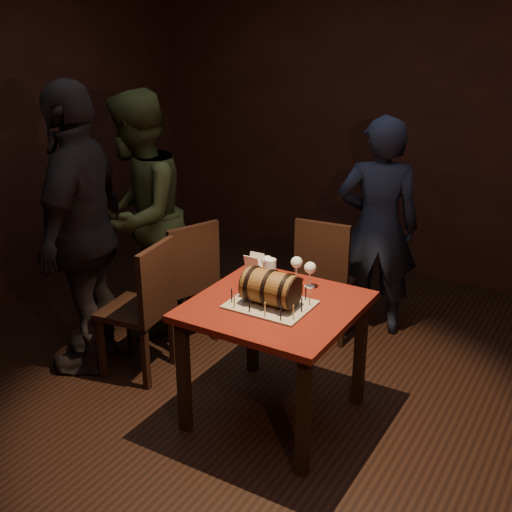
{
  "coord_description": "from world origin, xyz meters",
  "views": [
    {
      "loc": [
        1.74,
        -2.95,
        2.32
      ],
      "look_at": [
        -0.05,
        0.05,
        0.95
      ],
      "focal_mm": 45.0,
      "sensor_mm": 36.0,
      "label": 1
    }
  ],
  "objects_px": {
    "chair_left_front": "(145,303)",
    "person_left_rear": "(139,217)",
    "chair_back": "(326,272)",
    "chair_left_rear": "(187,277)",
    "wine_glass_left": "(267,262)",
    "wine_glass_right": "(310,269)",
    "barrel_cake": "(270,288)",
    "person_back": "(378,228)",
    "pub_table": "(275,321)",
    "wine_glass_mid": "(297,263)",
    "person_left_front": "(83,231)",
    "pint_of_ale": "(270,271)"
  },
  "relations": [
    {
      "from": "wine_glass_right",
      "to": "chair_left_rear",
      "type": "distance_m",
      "value": 1.12
    },
    {
      "from": "wine_glass_mid",
      "to": "person_left_rear",
      "type": "relative_size",
      "value": 0.09
    },
    {
      "from": "chair_back",
      "to": "person_left_rear",
      "type": "bearing_deg",
      "value": -155.51
    },
    {
      "from": "wine_glass_right",
      "to": "person_left_rear",
      "type": "bearing_deg",
      "value": 172.55
    },
    {
      "from": "barrel_cake",
      "to": "chair_left_rear",
      "type": "bearing_deg",
      "value": 151.91
    },
    {
      "from": "chair_left_front",
      "to": "pub_table",
      "type": "bearing_deg",
      "value": 0.54
    },
    {
      "from": "barrel_cake",
      "to": "person_left_front",
      "type": "bearing_deg",
      "value": -178.39
    },
    {
      "from": "chair_left_front",
      "to": "person_left_front",
      "type": "xyz_separation_m",
      "value": [
        -0.42,
        -0.07,
        0.44
      ]
    },
    {
      "from": "wine_glass_right",
      "to": "chair_left_rear",
      "type": "bearing_deg",
      "value": 170.26
    },
    {
      "from": "chair_back",
      "to": "chair_left_front",
      "type": "xyz_separation_m",
      "value": [
        -0.79,
        -1.06,
        0.0
      ]
    },
    {
      "from": "pint_of_ale",
      "to": "wine_glass_mid",
      "type": "bearing_deg",
      "value": 36.02
    },
    {
      "from": "barrel_cake",
      "to": "person_left_rear",
      "type": "height_order",
      "value": "person_left_rear"
    },
    {
      "from": "wine_glass_mid",
      "to": "chair_left_front",
      "type": "bearing_deg",
      "value": -159.55
    },
    {
      "from": "wine_glass_left",
      "to": "wine_glass_mid",
      "type": "relative_size",
      "value": 1.0
    },
    {
      "from": "wine_glass_right",
      "to": "chair_back",
      "type": "height_order",
      "value": "chair_back"
    },
    {
      "from": "wine_glass_right",
      "to": "person_left_rear",
      "type": "xyz_separation_m",
      "value": [
        -1.47,
        0.19,
        0.03
      ]
    },
    {
      "from": "wine_glass_left",
      "to": "wine_glass_mid",
      "type": "bearing_deg",
      "value": 25.77
    },
    {
      "from": "barrel_cake",
      "to": "wine_glass_right",
      "type": "relative_size",
      "value": 2.22
    },
    {
      "from": "pub_table",
      "to": "person_left_rear",
      "type": "distance_m",
      "value": 1.51
    },
    {
      "from": "chair_left_rear",
      "to": "barrel_cake",
      "type": "bearing_deg",
      "value": -28.09
    },
    {
      "from": "wine_glass_left",
      "to": "chair_left_front",
      "type": "distance_m",
      "value": 0.87
    },
    {
      "from": "pub_table",
      "to": "wine_glass_mid",
      "type": "relative_size",
      "value": 5.59
    },
    {
      "from": "chair_left_front",
      "to": "person_left_rear",
      "type": "relative_size",
      "value": 0.52
    },
    {
      "from": "wine_glass_right",
      "to": "pint_of_ale",
      "type": "relative_size",
      "value": 1.07
    },
    {
      "from": "chair_left_front",
      "to": "chair_left_rear",
      "type": "bearing_deg",
      "value": 92.47
    },
    {
      "from": "wine_glass_left",
      "to": "wine_glass_right",
      "type": "relative_size",
      "value": 1.0
    },
    {
      "from": "chair_back",
      "to": "person_back",
      "type": "height_order",
      "value": "person_back"
    },
    {
      "from": "chair_left_rear",
      "to": "wine_glass_mid",
      "type": "bearing_deg",
      "value": -8.69
    },
    {
      "from": "barrel_cake",
      "to": "person_left_front",
      "type": "distance_m",
      "value": 1.38
    },
    {
      "from": "pint_of_ale",
      "to": "chair_left_rear",
      "type": "bearing_deg",
      "value": 163.64
    },
    {
      "from": "pint_of_ale",
      "to": "chair_left_rear",
      "type": "distance_m",
      "value": 0.9
    },
    {
      "from": "wine_glass_left",
      "to": "wine_glass_right",
      "type": "height_order",
      "value": "same"
    },
    {
      "from": "wine_glass_mid",
      "to": "chair_left_rear",
      "type": "height_order",
      "value": "chair_left_rear"
    },
    {
      "from": "pint_of_ale",
      "to": "pub_table",
      "type": "bearing_deg",
      "value": -54.39
    },
    {
      "from": "person_back",
      "to": "wine_glass_right",
      "type": "bearing_deg",
      "value": 66.33
    },
    {
      "from": "chair_back",
      "to": "person_left_front",
      "type": "bearing_deg",
      "value": -137.01
    },
    {
      "from": "pint_of_ale",
      "to": "chair_back",
      "type": "bearing_deg",
      "value": 89.86
    },
    {
      "from": "wine_glass_right",
      "to": "pint_of_ale",
      "type": "xyz_separation_m",
      "value": [
        -0.24,
        -0.06,
        -0.05
      ]
    },
    {
      "from": "chair_back",
      "to": "pub_table",
      "type": "bearing_deg",
      "value": -80.85
    },
    {
      "from": "wine_glass_left",
      "to": "pint_of_ale",
      "type": "distance_m",
      "value": 0.06
    },
    {
      "from": "person_back",
      "to": "pub_table",
      "type": "bearing_deg",
      "value": 63.76
    },
    {
      "from": "pub_table",
      "to": "person_left_front",
      "type": "distance_m",
      "value": 1.42
    },
    {
      "from": "pub_table",
      "to": "chair_left_front",
      "type": "relative_size",
      "value": 0.97
    },
    {
      "from": "chair_back",
      "to": "chair_left_rear",
      "type": "distance_m",
      "value": 0.99
    },
    {
      "from": "wine_glass_mid",
      "to": "person_left_rear",
      "type": "bearing_deg",
      "value": 173.47
    },
    {
      "from": "barrel_cake",
      "to": "wine_glass_right",
      "type": "xyz_separation_m",
      "value": [
        0.08,
        0.34,
        0.01
      ]
    },
    {
      "from": "chair_back",
      "to": "chair_left_rear",
      "type": "relative_size",
      "value": 1.0
    },
    {
      "from": "wine_glass_right",
      "to": "pub_table",
      "type": "bearing_deg",
      "value": -102.72
    },
    {
      "from": "pub_table",
      "to": "chair_left_front",
      "type": "xyz_separation_m",
      "value": [
        -0.96,
        -0.01,
        -0.12
      ]
    },
    {
      "from": "wine_glass_left",
      "to": "chair_back",
      "type": "height_order",
      "value": "chair_back"
    }
  ]
}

